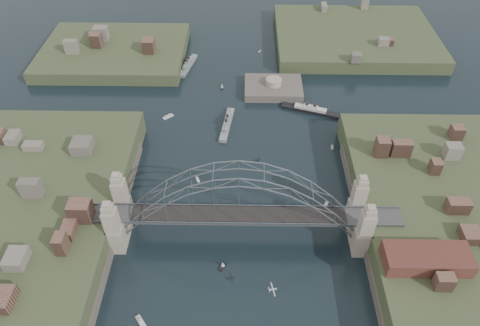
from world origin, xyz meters
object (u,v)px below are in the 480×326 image
naval_cruiser_far (188,65)px  fort_island (273,92)px  wharf_shed (427,259)px  bridge (239,205)px  naval_cruiser_near (227,124)px  ocean_liner (310,110)px

naval_cruiser_far → fort_island: bearing=-26.6°
fort_island → wharf_shed: wharf_shed is taller
bridge → naval_cruiser_near: bearing=96.1°
fort_island → wharf_shed: 90.48m
bridge → fort_island: bearing=80.3°
naval_cruiser_far → wharf_shed: bearing=-56.7°
fort_island → naval_cruiser_far: size_ratio=1.25×
wharf_shed → ocean_liner: 73.80m
fort_island → naval_cruiser_far: 38.81m
bridge → wharf_shed: bearing=-17.7°
wharf_shed → naval_cruiser_near: bearing=128.5°
ocean_liner → naval_cruiser_near: bearing=-163.5°
fort_island → wharf_shed: (32.00, -84.00, 10.34)m
bridge → naval_cruiser_far: bearing=104.6°
fort_island → wharf_shed: size_ratio=1.10×
bridge → naval_cruiser_near: bridge is taller
naval_cruiser_near → ocean_liner: size_ratio=0.89×
naval_cruiser_far → ocean_liner: (47.64, -30.67, -0.12)m
naval_cruiser_near → naval_cruiser_far: 43.32m
bridge → ocean_liner: bridge is taller
bridge → wharf_shed: size_ratio=4.20×
bridge → naval_cruiser_far: (-22.68, 87.37, -11.40)m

